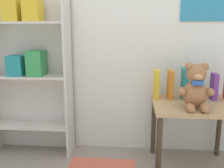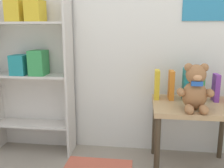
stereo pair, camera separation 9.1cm
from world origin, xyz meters
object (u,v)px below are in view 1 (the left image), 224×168
(book_standing_yellow, at_px, (156,84))
(book_standing_purple, at_px, (214,87))
(display_table, at_px, (194,113))
(bookshelf_side, at_px, (29,64))
(teddy_bear, at_px, (196,88))
(book_standing_green, at_px, (199,86))
(book_standing_teal, at_px, (185,83))
(book_standing_orange, at_px, (170,84))

(book_standing_yellow, distance_m, book_standing_purple, 0.44)
(display_table, distance_m, book_standing_yellow, 0.36)
(bookshelf_side, distance_m, book_standing_yellow, 1.08)
(book_standing_purple, bearing_deg, bookshelf_side, 174.48)
(teddy_bear, xyz_separation_m, book_standing_purple, (0.20, 0.24, -0.04))
(display_table, bearing_deg, book_standing_green, 65.68)
(bookshelf_side, xyz_separation_m, book_standing_teal, (1.29, -0.09, -0.12))
(bookshelf_side, xyz_separation_m, book_standing_purple, (1.51, -0.10, -0.14))
(bookshelf_side, xyz_separation_m, display_table, (1.34, -0.20, -0.32))
(bookshelf_side, bearing_deg, book_standing_orange, -4.03)
(book_standing_yellow, distance_m, book_standing_green, 0.33)
(display_table, xyz_separation_m, book_standing_green, (0.06, 0.12, 0.18))
(display_table, xyz_separation_m, book_standing_purple, (0.17, 0.10, 0.18))
(bookshelf_side, distance_m, book_standing_orange, 1.19)
(bookshelf_side, relative_size, book_standing_purple, 6.56)
(book_standing_purple, bearing_deg, book_standing_teal, 175.59)
(teddy_bear, relative_size, book_standing_purple, 1.53)
(bookshelf_side, distance_m, book_standing_teal, 1.30)
(book_standing_teal, bearing_deg, book_standing_orange, 175.94)
(book_standing_yellow, bearing_deg, teddy_bear, -47.43)
(book_standing_orange, xyz_separation_m, book_standing_teal, (0.11, -0.01, 0.01))
(book_standing_orange, bearing_deg, book_standing_green, -0.89)
(teddy_bear, xyz_separation_m, book_standing_yellow, (-0.24, 0.26, -0.03))
(display_table, height_order, book_standing_teal, book_standing_teal)
(book_standing_orange, distance_m, book_standing_teal, 0.11)
(display_table, bearing_deg, book_standing_teal, 115.94)
(teddy_bear, bearing_deg, book_standing_orange, 116.58)
(bookshelf_side, relative_size, display_table, 2.24)
(book_standing_yellow, relative_size, book_standing_green, 1.08)
(book_standing_orange, bearing_deg, book_standing_teal, -4.84)
(teddy_bear, relative_size, book_standing_yellow, 1.40)
(teddy_bear, bearing_deg, book_standing_purple, 50.71)
(display_table, relative_size, book_standing_green, 2.90)
(bookshelf_side, relative_size, book_standing_orange, 6.06)
(bookshelf_side, xyz_separation_m, book_standing_yellow, (1.07, -0.08, -0.13))
(display_table, distance_m, book_standing_purple, 0.27)
(bookshelf_side, relative_size, teddy_bear, 4.30)
(book_standing_orange, height_order, book_standing_green, book_standing_orange)
(book_standing_green, bearing_deg, book_standing_yellow, 179.76)
(teddy_bear, distance_m, book_standing_yellow, 0.36)
(book_standing_green, height_order, book_standing_purple, book_standing_green)
(display_table, height_order, teddy_bear, teddy_bear)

